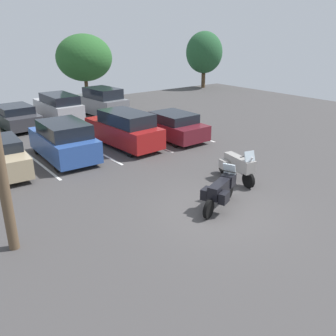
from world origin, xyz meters
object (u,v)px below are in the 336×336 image
at_px(car_blue, 64,141).
at_px(car_maroon, 169,125).
at_px(motorcycle_second, 238,165).
at_px(car_far_silver, 58,107).
at_px(car_red, 124,129).
at_px(car_far_grey, 101,102).
at_px(car_far_charcoal, 14,116).
at_px(motorcycle_touring, 221,190).

xyz_separation_m(car_blue, car_maroon, (6.06, -0.20, -0.17)).
height_order(car_blue, car_maroon, car_blue).
relative_size(motorcycle_second, car_far_silver, 0.50).
bearing_deg(car_blue, car_far_silver, 69.64).
relative_size(car_red, car_far_grey, 1.06).
bearing_deg(car_far_grey, motorcycle_second, -95.69).
distance_m(motorcycle_second, car_far_silver, 14.44).
bearing_deg(car_far_charcoal, car_blue, -89.35).
bearing_deg(car_maroon, motorcycle_touring, -116.56).
bearing_deg(motorcycle_touring, car_blue, 105.30).
relative_size(car_blue, car_far_silver, 0.98).
distance_m(car_far_charcoal, car_far_silver, 2.90).
distance_m(car_far_charcoal, car_far_grey, 5.81).
bearing_deg(car_red, car_far_grey, 70.92).
xyz_separation_m(car_blue, car_far_charcoal, (-0.08, 7.43, -0.18)).
bearing_deg(car_maroon, car_far_charcoal, 128.80).
relative_size(car_blue, car_far_charcoal, 0.94).
bearing_deg(car_far_silver, motorcycle_second, -83.98).
height_order(motorcycle_touring, car_far_grey, car_far_grey).
height_order(car_maroon, car_far_grey, car_far_grey).
xyz_separation_m(car_blue, car_far_grey, (5.71, 7.13, 0.08)).
relative_size(car_red, car_far_charcoal, 1.04).
xyz_separation_m(motorcycle_second, car_blue, (-4.32, 6.79, 0.20)).
bearing_deg(motorcycle_second, car_far_grey, 84.31).
distance_m(car_blue, car_far_grey, 9.13).
bearing_deg(motorcycle_touring, car_far_grey, 76.82).
relative_size(motorcycle_second, car_blue, 0.51).
bearing_deg(motorcycle_touring, car_far_silver, 87.68).
distance_m(car_red, car_far_charcoal, 8.15).
relative_size(motorcycle_touring, car_far_silver, 0.48).
bearing_deg(motorcycle_second, motorcycle_touring, -151.43).
bearing_deg(car_maroon, motorcycle_second, -104.74).
height_order(motorcycle_touring, car_maroon, car_maroon).
xyz_separation_m(motorcycle_touring, car_red, (1.06, 7.95, 0.28)).
height_order(car_far_silver, car_far_grey, car_far_grey).
xyz_separation_m(car_far_charcoal, car_far_grey, (5.79, -0.31, 0.26)).
xyz_separation_m(motorcycle_touring, car_far_grey, (3.53, 15.09, 0.33)).
bearing_deg(motorcycle_second, car_maroon, 75.26).
bearing_deg(car_blue, motorcycle_second, -57.53).
xyz_separation_m(car_red, car_far_charcoal, (-3.33, 7.44, -0.21)).
relative_size(motorcycle_second, car_far_charcoal, 0.48).
distance_m(motorcycle_touring, car_red, 8.03).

